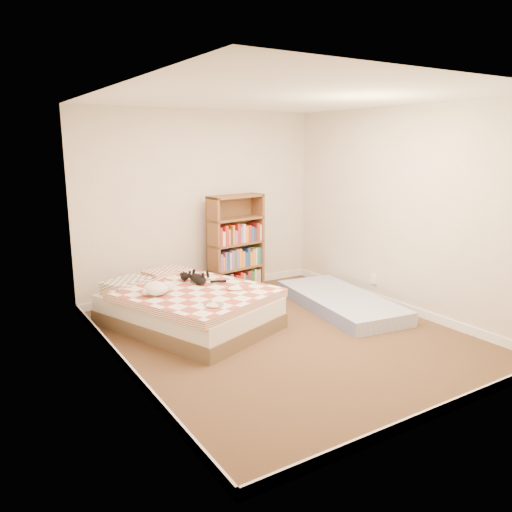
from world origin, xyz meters
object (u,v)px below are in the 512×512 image
black_cat (197,278)px  white_dog (157,288)px  floor_mattress (340,302)px  bed (187,306)px  bookshelf (235,255)px

black_cat → white_dog: size_ratio=1.43×
floor_mattress → bed: bearing=174.0°
bookshelf → white_dog: bookshelf is taller
bookshelf → white_dog: bearing=-155.3°
white_dog → bookshelf: bearing=-2.0°
floor_mattress → bookshelf: bearing=126.2°
bed → floor_mattress: bearing=-34.6°
bed → floor_mattress: 1.97m
bed → bookshelf: bookshelf is taller
black_cat → white_dog: bearing=165.7°
bed → white_dog: 0.49m
floor_mattress → white_dog: white_dog is taller
black_cat → floor_mattress: bearing=-53.6°
black_cat → white_dog: 0.62m
bed → white_dog: size_ratio=5.63×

